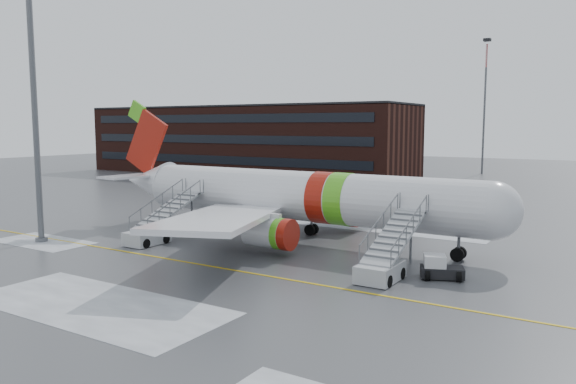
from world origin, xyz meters
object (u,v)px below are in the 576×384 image
Objects in this scene: airstair_fwd at (385,260)px; light_mast_near at (33,73)px; airstair_aft at (154,229)px; airliner at (291,196)px; pushback_tug at (439,268)px.

light_mast_near is (-26.32, -4.32, 11.63)m from airstair_fwd.
airstair_fwd is at bearing 0.00° from airstair_aft.
airstair_fwd is 29.09m from light_mast_near.
airliner reaches higher than airstair_aft.
airstair_aft is at bearing -175.79° from pushback_tug.
airliner is 10.74m from airstair_aft.
airstair_fwd is 3.17m from pushback_tug.
light_mast_near is at bearing -145.54° from airliner.
pushback_tug is at bearing 11.48° from light_mast_near.
airliner is 4.55× the size of airstair_aft.
airstair_fwd is 0.31× the size of light_mast_near.
airliner is at bearing 34.46° from light_mast_near.
airstair_aft is 21.45m from pushback_tug.
airstair_aft reaches higher than pushback_tug.
airstair_fwd is 18.68m from airstair_aft.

